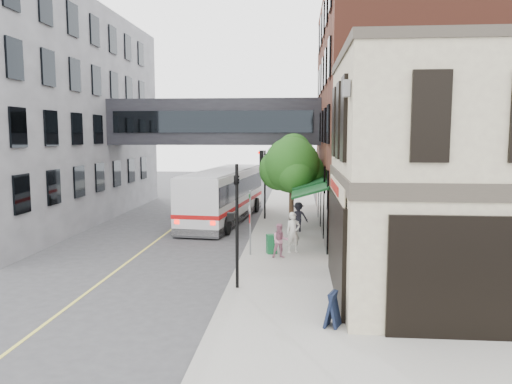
% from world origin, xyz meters
% --- Properties ---
extents(ground, '(120.00, 120.00, 0.00)m').
position_xyz_m(ground, '(0.00, 0.00, 0.00)').
color(ground, '#38383A').
rests_on(ground, ground).
extents(sidewalk_main, '(4.00, 60.00, 0.15)m').
position_xyz_m(sidewalk_main, '(2.00, 14.00, 0.07)').
color(sidewalk_main, gray).
rests_on(sidewalk_main, ground).
extents(corner_building, '(10.19, 8.12, 8.45)m').
position_xyz_m(corner_building, '(8.97, 2.00, 4.21)').
color(corner_building, tan).
rests_on(corner_building, ground).
extents(brick_building, '(13.76, 18.00, 14.00)m').
position_xyz_m(brick_building, '(9.98, 15.00, 6.99)').
color(brick_building, '#56271B').
rests_on(brick_building, ground).
extents(skyway_bridge, '(14.00, 3.18, 3.00)m').
position_xyz_m(skyway_bridge, '(-3.00, 18.00, 6.50)').
color(skyway_bridge, black).
rests_on(skyway_bridge, ground).
extents(traffic_signal_near, '(0.44, 0.22, 4.60)m').
position_xyz_m(traffic_signal_near, '(0.37, 2.00, 2.98)').
color(traffic_signal_near, black).
rests_on(traffic_signal_near, sidewalk_main).
extents(traffic_signal_far, '(0.53, 0.28, 4.50)m').
position_xyz_m(traffic_signal_far, '(0.26, 17.00, 3.34)').
color(traffic_signal_far, black).
rests_on(traffic_signal_far, sidewalk_main).
extents(street_sign_pole, '(0.08, 0.75, 3.00)m').
position_xyz_m(street_sign_pole, '(0.39, 7.00, 1.93)').
color(street_sign_pole, gray).
rests_on(street_sign_pole, sidewalk_main).
extents(street_tree, '(3.80, 3.20, 5.60)m').
position_xyz_m(street_tree, '(2.19, 13.22, 3.91)').
color(street_tree, '#382619').
rests_on(street_tree, sidewalk_main).
extents(lane_marking, '(0.12, 40.00, 0.01)m').
position_xyz_m(lane_marking, '(-5.00, 10.00, 0.01)').
color(lane_marking, '#D8CC4C').
rests_on(lane_marking, ground).
extents(bus, '(4.10, 12.54, 3.31)m').
position_xyz_m(bus, '(-2.28, 16.75, 1.86)').
color(bus, silver).
rests_on(bus, ground).
extents(pedestrian_a, '(0.82, 0.69, 1.91)m').
position_xyz_m(pedestrian_a, '(2.36, 7.62, 1.11)').
color(pedestrian_a, white).
rests_on(pedestrian_a, sidewalk_main).
extents(pedestrian_b, '(0.87, 0.74, 1.56)m').
position_xyz_m(pedestrian_b, '(1.79, 6.55, 0.93)').
color(pedestrian_b, '#C07C96').
rests_on(pedestrian_b, sidewalk_main).
extents(pedestrian_c, '(1.13, 0.70, 1.69)m').
position_xyz_m(pedestrian_c, '(2.61, 12.80, 0.99)').
color(pedestrian_c, black).
rests_on(pedestrian_c, sidewalk_main).
extents(newspaper_box, '(0.54, 0.51, 0.89)m').
position_xyz_m(newspaper_box, '(1.36, 7.35, 0.60)').
color(newspaper_box, '#155B2F').
rests_on(newspaper_box, sidewalk_main).
extents(sandwich_board, '(0.54, 0.66, 1.02)m').
position_xyz_m(sandwich_board, '(3.60, -1.44, 0.66)').
color(sandwich_board, black).
rests_on(sandwich_board, sidewalk_main).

